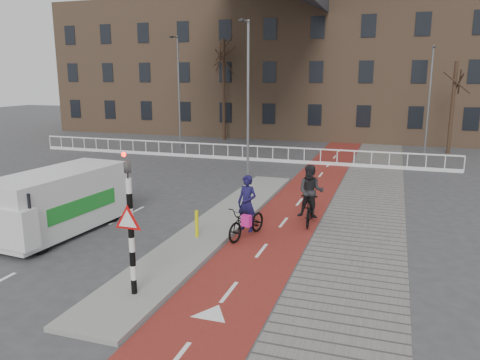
% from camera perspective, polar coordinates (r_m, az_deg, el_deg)
% --- Properties ---
extents(ground, '(120.00, 120.00, 0.00)m').
position_cam_1_polar(ground, '(13.43, -6.03, -10.79)').
color(ground, '#38383A').
rests_on(ground, ground).
extents(bike_lane, '(2.50, 60.00, 0.01)m').
position_cam_1_polar(bike_lane, '(22.16, 8.26, -1.39)').
color(bike_lane, maroon).
rests_on(bike_lane, ground).
extents(sidewalk, '(3.00, 60.00, 0.01)m').
position_cam_1_polar(sidewalk, '(21.87, 15.50, -1.92)').
color(sidewalk, slate).
rests_on(sidewalk, ground).
extents(curb_island, '(1.80, 16.00, 0.12)m').
position_cam_1_polar(curb_island, '(17.12, -2.67, -5.29)').
color(curb_island, gray).
rests_on(curb_island, ground).
extents(traffic_signal, '(0.80, 0.80, 3.68)m').
position_cam_1_polar(traffic_signal, '(11.34, -13.25, -4.80)').
color(traffic_signal, black).
rests_on(traffic_signal, curb_island).
extents(bollard, '(0.12, 0.12, 0.89)m').
position_cam_1_polar(bollard, '(15.48, -5.30, -5.32)').
color(bollard, '#D1D10B').
rests_on(bollard, curb_island).
extents(cyclist_near, '(1.24, 2.18, 2.12)m').
position_cam_1_polar(cyclist_near, '(15.60, 0.86, -4.52)').
color(cyclist_near, black).
rests_on(cyclist_near, bike_lane).
extents(cyclist_far, '(0.99, 2.10, 2.19)m').
position_cam_1_polar(cyclist_far, '(17.14, 8.59, -2.41)').
color(cyclist_far, black).
rests_on(cyclist_far, bike_lane).
extents(van, '(2.43, 5.19, 2.16)m').
position_cam_1_polar(van, '(17.12, -21.28, -2.39)').
color(van, silver).
rests_on(van, ground).
extents(railing, '(28.00, 0.10, 0.99)m').
position_cam_1_polar(railing, '(30.39, -1.49, 3.11)').
color(railing, silver).
rests_on(railing, ground).
extents(townhouse_row, '(46.00, 10.00, 15.90)m').
position_cam_1_polar(townhouse_row, '(44.03, 7.90, 15.74)').
color(townhouse_row, '#7F6047').
rests_on(townhouse_row, ground).
extents(tree_mid, '(0.29, 0.29, 8.21)m').
position_cam_1_polar(tree_mid, '(39.64, -2.00, 10.85)').
color(tree_mid, black).
rests_on(tree_mid, ground).
extents(tree_right, '(0.26, 0.26, 6.27)m').
position_cam_1_polar(tree_right, '(35.61, 24.45, 7.99)').
color(tree_right, black).
rests_on(tree_right, ground).
extents(streetlight_near, '(0.12, 0.12, 7.89)m').
position_cam_1_polar(streetlight_near, '(23.10, 0.98, 9.20)').
color(streetlight_near, slate).
rests_on(streetlight_near, ground).
extents(streetlight_left, '(0.12, 0.12, 8.10)m').
position_cam_1_polar(streetlight_left, '(35.18, -7.44, 10.44)').
color(streetlight_left, slate).
rests_on(streetlight_left, ground).
extents(streetlight_right, '(0.12, 0.12, 7.20)m').
position_cam_1_polar(streetlight_right, '(33.58, 22.03, 8.78)').
color(streetlight_right, slate).
rests_on(streetlight_right, ground).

